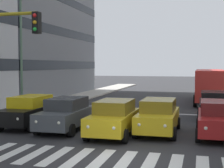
{
  "coord_description": "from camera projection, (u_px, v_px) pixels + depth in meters",
  "views": [
    {
      "loc": [
        -3.06,
        11.56,
        3.47
      ],
      "look_at": [
        1.48,
        -5.4,
        2.46
      ],
      "focal_mm": 53.49,
      "sensor_mm": 36.0,
      "label": 1
    }
  ],
  "objects": [
    {
      "name": "car_3",
      "position": [
        114.0,
        118.0,
        16.35
      ],
      "size": [
        2.02,
        4.44,
        1.72
      ],
      "color": "gold",
      "rests_on": "ground_plane"
    },
    {
      "name": "car_row2_0",
      "position": [
        214.0,
        105.0,
        21.66
      ],
      "size": [
        2.02,
        4.44,
        1.72
      ],
      "color": "black",
      "rests_on": "ground_plane"
    },
    {
      "name": "street_lamp_right",
      "position": [
        28.0,
        41.0,
        21.71
      ],
      "size": [
        3.44,
        0.28,
        7.98
      ],
      "color": "#4C6B56",
      "rests_on": "sidewalk_right"
    },
    {
      "name": "bus_behind_traffic",
      "position": [
        210.0,
        82.0,
        30.56
      ],
      "size": [
        2.78,
        10.5,
        3.0
      ],
      "color": "red",
      "rests_on": "ground_plane"
    },
    {
      "name": "crosswalk_markings",
      "position": [
        113.0,
        160.0,
        12.13
      ],
      "size": [
        10.35,
        2.8,
        0.01
      ],
      "color": "silver",
      "rests_on": "ground_plane"
    },
    {
      "name": "ground_plane",
      "position": [
        113.0,
        160.0,
        12.13
      ],
      "size": [
        180.0,
        180.0,
        0.0
      ],
      "primitive_type": "plane",
      "color": "#2D2D30"
    },
    {
      "name": "car_5",
      "position": [
        30.0,
        111.0,
        18.76
      ],
      "size": [
        2.02,
        4.44,
        1.72
      ],
      "color": "black",
      "rests_on": "ground_plane"
    },
    {
      "name": "car_1",
      "position": [
        218.0,
        119.0,
        16.03
      ],
      "size": [
        2.02,
        4.44,
        1.72
      ],
      "color": "maroon",
      "rests_on": "ground_plane"
    },
    {
      "name": "car_2",
      "position": [
        158.0,
        116.0,
        16.86
      ],
      "size": [
        2.02,
        4.44,
        1.72
      ],
      "color": "gold",
      "rests_on": "ground_plane"
    },
    {
      "name": "car_4",
      "position": [
        66.0,
        114.0,
        17.64
      ],
      "size": [
        2.02,
        4.44,
        1.72
      ],
      "color": "#474C51",
      "rests_on": "ground_plane"
    }
  ]
}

